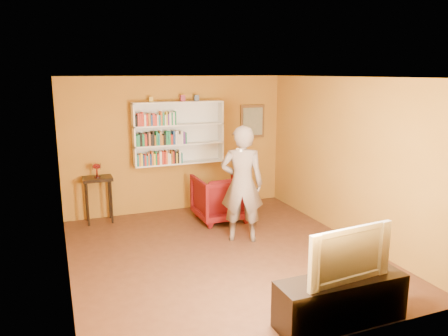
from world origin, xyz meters
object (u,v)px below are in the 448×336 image
Objects in this scene: tv_cabinet at (340,300)px; television at (344,252)px; bookshelf at (178,133)px; ruby_lustre at (97,167)px; person at (242,184)px; armchair at (221,198)px; console_table at (98,185)px.

tv_cabinet is 1.39× the size of television.
bookshelf is 7.04× the size of ruby_lustre.
person is (2.13, -1.81, -0.08)m from ruby_lustre.
armchair is 0.88× the size of television.
bookshelf reaches higher than television.
bookshelf is 1.88× the size of armchair.
console_table reaches higher than tv_cabinet.
ruby_lustre is at bearing -174.32° from bookshelf.
ruby_lustre is (-1.61, -0.16, -0.54)m from bookshelf.
person is at bearing 90.42° from tv_cabinet.
bookshelf reaches higher than tv_cabinet.
tv_cabinet is (-0.03, -3.79, -0.16)m from armchair.
ruby_lustre reaches higher than console_table.
tv_cabinet is 0.58m from television.
tv_cabinet is (2.15, -4.50, -0.78)m from ruby_lustre.
person reaches higher than tv_cabinet.
ruby_lustre is at bearing 115.51° from tv_cabinet.
television is at bearing -64.49° from ruby_lustre.
console_table is at bearing -18.35° from armchair.
bookshelf reaches higher than person.
ruby_lustre is 5.05m from tv_cabinet.
television is (0.02, -2.69, -0.12)m from person.
person is at bearing -75.15° from bookshelf.
armchair is (2.17, -0.71, -0.28)m from console_table.
ruby_lustre is at bearing -15.38° from person.
console_table is 0.45× the size of person.
television is (-0.03, -3.79, 0.42)m from armchair.
console_table is 4.99m from television.
person is 2.78m from tv_cabinet.
bookshelf reaches higher than ruby_lustre.
tv_cabinet is at bearing 89.31° from armchair.
console_table is 2.80m from person.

